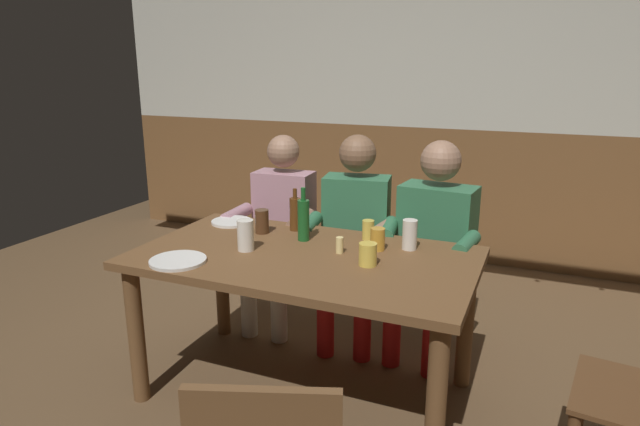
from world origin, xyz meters
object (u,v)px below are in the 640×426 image
(person_0, at_px, (280,223))
(plate_0, at_px, (232,222))
(bottle_1, at_px, (303,219))
(pint_glass_4, at_px, (246,235))
(plate_1, at_px, (178,261))
(table_candle, at_px, (340,245))
(pint_glass_2, at_px, (368,254))
(pint_glass_1, at_px, (262,221))
(pint_glass_5, at_px, (410,235))
(dining_table, at_px, (304,275))
(pint_glass_0, at_px, (368,230))
(person_2, at_px, (433,238))
(pint_glass_3, at_px, (378,239))
(bottle_0, at_px, (295,214))
(person_1, at_px, (354,229))

(person_0, bearing_deg, plate_0, 68.34)
(bottle_1, height_order, pint_glass_4, bottle_1)
(bottle_1, bearing_deg, plate_1, -127.38)
(table_candle, bearing_deg, pint_glass_2, -30.62)
(person_0, distance_m, pint_glass_1, 0.50)
(bottle_1, distance_m, pint_glass_5, 0.55)
(dining_table, xyz_separation_m, plate_1, (-0.49, -0.33, 0.11))
(pint_glass_0, height_order, pint_glass_2, pint_glass_2)
(plate_0, bearing_deg, person_2, 19.02)
(pint_glass_3, relative_size, pint_glass_4, 0.72)
(dining_table, xyz_separation_m, pint_glass_3, (0.31, 0.20, 0.16))
(plate_0, distance_m, bottle_0, 0.41)
(pint_glass_3, bearing_deg, table_candle, -143.31)
(bottle_1, bearing_deg, dining_table, -64.59)
(person_0, bearing_deg, pint_glass_1, 102.88)
(pint_glass_1, bearing_deg, pint_glass_3, -2.23)
(pint_glass_4, bearing_deg, person_1, 67.95)
(person_2, xyz_separation_m, pint_glass_5, (-0.03, -0.42, 0.14))
(plate_0, distance_m, pint_glass_3, 0.92)
(person_0, xyz_separation_m, pint_glass_4, (0.19, -0.74, 0.16))
(dining_table, distance_m, pint_glass_0, 0.43)
(plate_0, bearing_deg, dining_table, -27.88)
(person_1, height_order, plate_1, person_1)
(person_2, bearing_deg, plate_1, 52.90)
(plate_1, distance_m, pint_glass_4, 0.34)
(dining_table, height_order, person_1, person_1)
(person_2, height_order, pint_glass_4, person_2)
(table_candle, bearing_deg, person_0, 136.52)
(person_1, relative_size, plate_1, 4.73)
(table_candle, height_order, pint_glass_0, pint_glass_0)
(plate_1, height_order, pint_glass_2, pint_glass_2)
(pint_glass_4, bearing_deg, plate_0, 130.00)
(table_candle, relative_size, pint_glass_1, 0.62)
(person_0, xyz_separation_m, plate_0, (-0.12, -0.36, 0.09))
(bottle_0, distance_m, pint_glass_1, 0.19)
(pint_glass_2, height_order, pint_glass_3, pint_glass_3)
(table_candle, bearing_deg, person_1, 102.87)
(bottle_0, height_order, pint_glass_0, bottle_0)
(bottle_0, relative_size, pint_glass_0, 2.28)
(bottle_1, distance_m, pint_glass_4, 0.32)
(pint_glass_3, bearing_deg, person_1, 120.93)
(table_candle, xyz_separation_m, plate_1, (-0.64, -0.41, -0.03))
(dining_table, relative_size, pint_glass_0, 15.86)
(plate_1, relative_size, pint_glass_4, 1.70)
(pint_glass_2, height_order, pint_glass_4, pint_glass_4)
(table_candle, distance_m, plate_1, 0.76)
(plate_0, bearing_deg, pint_glass_3, -7.69)
(plate_1, xyz_separation_m, bottle_0, (0.28, 0.67, 0.09))
(plate_0, xyz_separation_m, pint_glass_0, (0.82, 0.02, 0.04))
(table_candle, xyz_separation_m, plate_0, (-0.76, 0.24, -0.03))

